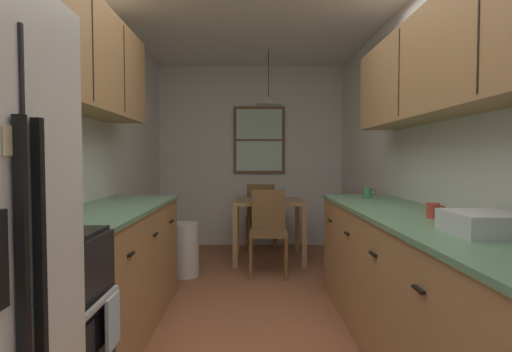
% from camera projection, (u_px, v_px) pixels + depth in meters
% --- Properties ---
extents(ground_plane, '(12.00, 12.00, 0.00)m').
position_uv_depth(ground_plane, '(252.00, 312.00, 3.36)').
color(ground_plane, '#995B3D').
extents(wall_left, '(0.10, 9.00, 2.55)m').
position_uv_depth(wall_left, '(82.00, 155.00, 3.29)').
color(wall_left, silver).
rests_on(wall_left, ground).
extents(wall_right, '(0.10, 9.00, 2.55)m').
position_uv_depth(wall_right, '(419.00, 155.00, 3.33)').
color(wall_right, silver).
rests_on(wall_right, ground).
extents(wall_back, '(4.40, 0.10, 2.55)m').
position_uv_depth(wall_back, '(251.00, 156.00, 5.96)').
color(wall_back, silver).
rests_on(wall_back, ground).
extents(stove_range, '(0.66, 0.63, 1.10)m').
position_uv_depth(stove_range, '(15.00, 344.00, 1.73)').
color(stove_range, black).
rests_on(stove_range, ground).
extents(counter_left, '(0.64, 1.86, 0.90)m').
position_uv_depth(counter_left, '(113.00, 269.00, 2.98)').
color(counter_left, '#A87A4C').
rests_on(counter_left, ground).
extents(upper_cabinets_left, '(0.33, 1.94, 0.72)m').
position_uv_depth(upper_cabinets_left, '(87.00, 59.00, 2.86)').
color(upper_cabinets_left, '#A87A4C').
extents(counter_right, '(0.64, 3.23, 0.90)m').
position_uv_depth(counter_right, '(426.00, 297.00, 2.38)').
color(counter_right, '#A87A4C').
rests_on(counter_right, ground).
extents(upper_cabinets_right, '(0.33, 2.91, 0.63)m').
position_uv_depth(upper_cabinets_right, '(460.00, 55.00, 2.27)').
color(upper_cabinets_right, '#A87A4C').
extents(dining_table, '(0.84, 0.75, 0.74)m').
position_uv_depth(dining_table, '(268.00, 211.00, 5.04)').
color(dining_table, '#A87F51').
rests_on(dining_table, ground).
extents(dining_chair_near, '(0.42, 0.42, 0.90)m').
position_uv_depth(dining_chair_near, '(268.00, 227.00, 4.47)').
color(dining_chair_near, brown).
rests_on(dining_chair_near, ground).
extents(dining_chair_far, '(0.44, 0.44, 0.90)m').
position_uv_depth(dining_chair_far, '(262.00, 213.00, 5.63)').
color(dining_chair_far, brown).
rests_on(dining_chair_far, ground).
extents(pendant_light, '(0.33, 0.33, 0.66)m').
position_uv_depth(pendant_light, '(268.00, 101.00, 4.99)').
color(pendant_light, black).
extents(back_window, '(0.72, 0.05, 0.95)m').
position_uv_depth(back_window, '(259.00, 140.00, 5.88)').
color(back_window, brown).
extents(trash_bin, '(0.30, 0.30, 0.56)m').
position_uv_depth(trash_bin, '(185.00, 249.00, 4.38)').
color(trash_bin, silver).
rests_on(trash_bin, ground).
extents(storage_canister, '(0.11, 0.11, 0.17)m').
position_uv_depth(storage_canister, '(67.00, 207.00, 2.24)').
color(storage_canister, '#265999').
rests_on(storage_canister, counter_left).
extents(dish_towel, '(0.02, 0.16, 0.24)m').
position_uv_depth(dish_towel, '(113.00, 321.00, 1.89)').
color(dish_towel, silver).
extents(mug_by_coffeemaker, '(0.11, 0.07, 0.10)m').
position_uv_depth(mug_by_coffeemaker, '(368.00, 193.00, 3.57)').
color(mug_by_coffeemaker, '#3F7F4C').
rests_on(mug_by_coffeemaker, counter_right).
extents(mug_spare, '(0.11, 0.08, 0.09)m').
position_uv_depth(mug_spare, '(433.00, 210.00, 2.39)').
color(mug_spare, '#BF3F33').
rests_on(mug_spare, counter_right).
extents(dish_rack, '(0.28, 0.34, 0.10)m').
position_uv_depth(dish_rack, '(482.00, 223.00, 1.89)').
color(dish_rack, silver).
rests_on(dish_rack, counter_right).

